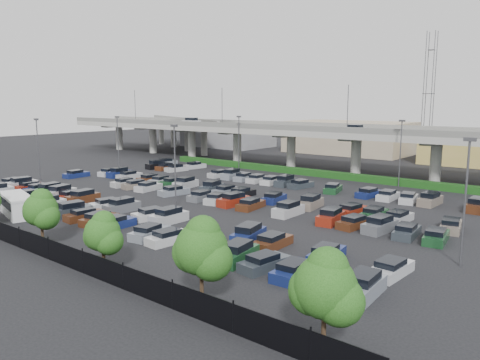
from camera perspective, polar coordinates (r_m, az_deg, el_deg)
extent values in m
plane|color=black|center=(64.25, -2.61, -2.16)|extent=(280.00, 280.00, 0.00)
cube|color=#9B9B93|center=(89.57, 11.16, 5.66)|extent=(150.00, 13.00, 1.10)
cube|color=slate|center=(84.05, 9.16, 6.19)|extent=(150.00, 0.50, 1.00)
cube|color=slate|center=(95.07, 12.96, 6.44)|extent=(150.00, 0.50, 1.00)
cylinder|color=#9B9B93|center=(133.24, -14.50, 5.06)|extent=(1.80, 1.80, 6.70)
cube|color=slate|center=(133.05, -14.55, 6.41)|extent=(2.60, 9.75, 0.50)
cylinder|color=#9B9B93|center=(122.29, -10.57, 4.83)|extent=(1.80, 1.80, 6.70)
cube|color=slate|center=(122.08, -10.61, 6.30)|extent=(2.60, 9.75, 0.50)
cylinder|color=#9B9B93|center=(112.03, -5.90, 4.52)|extent=(1.80, 1.80, 6.70)
cube|color=slate|center=(111.80, -5.93, 6.13)|extent=(2.60, 9.75, 0.50)
cylinder|color=#9B9B93|center=(102.66, -0.34, 4.12)|extent=(1.80, 1.80, 6.70)
cube|color=slate|center=(102.41, -0.34, 5.88)|extent=(2.60, 9.75, 0.50)
cylinder|color=#9B9B93|center=(94.43, 6.25, 3.59)|extent=(1.80, 1.80, 6.70)
cube|color=slate|center=(94.16, 6.28, 5.50)|extent=(2.60, 9.75, 0.50)
cylinder|color=#9B9B93|center=(87.69, 13.96, 2.92)|extent=(1.80, 1.80, 6.70)
cube|color=slate|center=(87.40, 14.04, 4.97)|extent=(2.60, 9.75, 0.50)
cylinder|color=#9B9B93|center=(82.78, 22.76, 2.08)|extent=(1.80, 1.80, 6.70)
cube|color=slate|center=(82.47, 22.90, 4.25)|extent=(2.60, 9.75, 0.50)
cube|color=silver|center=(107.47, -5.94, 6.97)|extent=(4.40, 1.82, 1.05)
cube|color=black|center=(107.44, -5.95, 7.41)|extent=(2.60, 1.60, 0.65)
cube|color=slate|center=(84.15, 13.84, 5.98)|extent=(4.40, 1.82, 0.82)
cube|color=black|center=(84.12, 13.85, 6.41)|extent=(2.30, 1.60, 0.50)
cylinder|color=#49494E|center=(117.27, -12.67, 8.70)|extent=(0.14, 0.14, 8.00)
cylinder|color=#49494E|center=(96.91, -2.20, 8.80)|extent=(0.14, 0.14, 8.00)
cylinder|color=#49494E|center=(81.23, 12.99, 8.43)|extent=(0.14, 0.14, 8.00)
cube|color=#9B9B93|center=(130.16, -7.20, 6.91)|extent=(50.93, 30.13, 1.10)
cube|color=slate|center=(130.11, -7.21, 7.37)|extent=(47.34, 22.43, 1.00)
cylinder|color=#9B9B93|center=(148.46, -9.55, 5.66)|extent=(1.60, 1.60, 6.70)
cylinder|color=#9B9B93|center=(137.01, -8.12, 5.38)|extent=(1.60, 1.60, 6.70)
cylinder|color=#9B9B93|center=(125.68, -6.42, 5.05)|extent=(1.60, 1.60, 6.70)
cylinder|color=#9B9B93|center=(114.47, -4.40, 4.65)|extent=(1.60, 1.60, 6.70)
cube|color=#153F12|center=(84.19, 8.77, 0.90)|extent=(66.00, 1.60, 1.10)
cube|color=black|center=(47.54, -25.79, -6.20)|extent=(70.00, 0.06, 1.80)
cylinder|color=black|center=(46.63, -25.27, -6.32)|extent=(0.10, 0.10, 2.00)
cylinder|color=black|center=(42.32, -22.29, -7.68)|extent=(0.10, 0.10, 2.00)
cylinder|color=black|center=(38.17, -18.61, -9.31)|extent=(0.10, 0.10, 2.00)
cylinder|color=black|center=(34.25, -14.03, -11.28)|extent=(0.10, 0.10, 2.00)
cylinder|color=black|center=(30.65, -8.22, -13.62)|extent=(0.10, 0.10, 2.00)
cylinder|color=black|center=(27.49, -0.82, -16.35)|extent=(0.10, 0.10, 2.00)
cylinder|color=black|center=(24.94, 8.57, -19.34)|extent=(0.10, 0.10, 2.00)
cylinder|color=#332316|center=(46.46, -22.93, -6.24)|extent=(0.26, 0.26, 1.97)
sphere|color=#1B4512|center=(45.89, -23.13, -3.34)|extent=(3.07, 3.07, 3.07)
sphere|color=#1B4512|center=(45.44, -22.55, -4.13)|extent=(2.41, 2.41, 2.41)
sphere|color=#1B4512|center=(46.45, -23.54, -3.63)|extent=(2.41, 2.41, 2.41)
sphere|color=#1B4512|center=(45.74, -23.04, -2.25)|extent=(2.08, 2.08, 2.08)
cylinder|color=#332316|center=(38.02, -16.26, -9.43)|extent=(0.26, 0.26, 1.80)
sphere|color=#1B4512|center=(37.38, -16.42, -6.25)|extent=(2.79, 2.79, 2.79)
sphere|color=#1B4512|center=(37.05, -15.68, -7.15)|extent=(2.19, 2.19, 2.19)
sphere|color=#1B4512|center=(37.85, -16.97, -6.55)|extent=(2.19, 2.19, 2.19)
sphere|color=#1B4512|center=(37.20, -16.29, -5.04)|extent=(1.89, 1.89, 1.89)
cylinder|color=#332316|center=(30.99, -4.68, -13.08)|extent=(0.26, 0.26, 2.21)
sphere|color=#1B4512|center=(30.06, -4.75, -8.33)|extent=(3.43, 3.43, 3.43)
sphere|color=#1B4512|center=(29.80, -3.48, -9.72)|extent=(2.70, 2.70, 2.70)
sphere|color=#1B4512|center=(30.57, -5.77, -8.77)|extent=(2.70, 2.70, 2.70)
sphere|color=#1B4512|center=(29.83, -4.56, -6.50)|extent=(2.33, 2.33, 2.33)
cylinder|color=#332316|center=(25.93, 10.14, -18.02)|extent=(0.26, 0.26, 2.14)
sphere|color=#1B4512|center=(24.84, 10.32, -12.67)|extent=(3.32, 3.32, 3.32)
sphere|color=#1B4512|center=(24.83, 12.00, -14.22)|extent=(2.61, 2.61, 2.61)
sphere|color=#1B4512|center=(25.20, 8.88, -13.17)|extent=(2.61, 2.61, 2.61)
sphere|color=#1B4512|center=(24.58, 10.61, -10.55)|extent=(2.25, 2.25, 2.25)
cube|color=white|center=(59.97, -25.54, -2.89)|extent=(7.77, 4.19, 2.16)
cube|color=black|center=(59.87, -25.58, -2.41)|extent=(6.79, 4.00, 0.98)
cube|color=white|center=(59.74, -25.63, -1.77)|extent=(7.90, 4.32, 0.26)
cube|color=silver|center=(69.27, -25.78, -1.91)|extent=(2.20, 4.54, 0.82)
cube|color=black|center=(69.07, -25.96, -1.42)|extent=(1.80, 2.43, 0.50)
cube|color=maroon|center=(66.80, -24.77, -2.13)|extent=(1.86, 4.42, 1.05)
cube|color=black|center=(66.65, -24.82, -1.44)|extent=(1.63, 2.62, 0.65)
cube|color=navy|center=(64.40, -23.68, -2.57)|extent=(2.47, 4.63, 0.82)
cube|color=black|center=(64.19, -23.87, -2.04)|extent=(1.93, 2.52, 0.50)
cube|color=silver|center=(61.98, -22.51, -2.83)|extent=(1.99, 4.47, 1.05)
cube|color=black|center=(61.82, -22.56, -2.09)|extent=(1.70, 2.66, 0.65)
cube|color=#31383F|center=(57.29, -19.87, -3.63)|extent=(2.38, 4.60, 1.05)
cube|color=black|center=(57.12, -19.91, -2.83)|extent=(1.93, 2.79, 0.65)
cube|color=#532A16|center=(55.03, -18.37, -4.20)|extent=(2.23, 4.55, 0.82)
cube|color=black|center=(54.78, -18.58, -3.59)|extent=(1.81, 2.44, 0.50)
cube|color=#532A16|center=(52.78, -16.75, -4.69)|extent=(2.60, 4.66, 0.82)
cube|color=black|center=(52.53, -16.96, -4.06)|extent=(2.00, 2.55, 0.50)
cube|color=navy|center=(50.59, -14.98, -5.22)|extent=(2.09, 4.51, 0.82)
cube|color=black|center=(50.32, -15.20, -4.57)|extent=(1.74, 2.40, 0.50)
cube|color=gray|center=(46.38, -10.95, -6.41)|extent=(2.55, 4.65, 0.82)
cube|color=black|center=(46.09, -11.16, -5.70)|extent=(1.98, 2.54, 0.50)
cube|color=silver|center=(44.37, -8.65, -7.07)|extent=(2.23, 4.55, 0.82)
cube|color=black|center=(44.07, -8.86, -6.34)|extent=(1.81, 2.44, 0.50)
cube|color=#1A4824|center=(38.89, -0.32, -9.19)|extent=(2.48, 4.63, 1.05)
cube|color=black|center=(38.63, -0.32, -8.03)|extent=(1.98, 2.82, 0.65)
cube|color=#31383F|center=(37.34, 3.00, -10.19)|extent=(2.41, 4.61, 0.82)
cube|color=black|center=(36.98, 2.82, -9.36)|extent=(1.90, 2.50, 0.50)
cube|color=navy|center=(35.89, 6.61, -11.07)|extent=(2.04, 4.49, 0.82)
cube|color=black|center=(35.52, 6.46, -10.21)|extent=(1.72, 2.38, 0.50)
cube|color=silver|center=(34.61, 10.54, -11.98)|extent=(2.08, 4.50, 0.82)
cube|color=black|center=(34.22, 10.41, -11.10)|extent=(1.73, 2.39, 0.50)
cube|color=gray|center=(33.45, 14.78, -12.70)|extent=(2.07, 4.50, 1.05)
cube|color=black|center=(33.16, 14.84, -11.39)|extent=(1.75, 2.69, 0.65)
cube|color=#31383F|center=(81.18, -25.93, -0.37)|extent=(2.65, 4.67, 0.82)
cube|color=black|center=(81.00, -26.09, 0.05)|extent=(2.02, 2.57, 0.50)
cube|color=silver|center=(78.70, -25.08, -0.51)|extent=(2.00, 4.47, 1.05)
cube|color=black|center=(78.57, -25.12, 0.08)|extent=(1.71, 2.66, 0.65)
cube|color=maroon|center=(76.28, -24.17, -0.83)|extent=(2.06, 4.49, 0.82)
cube|color=black|center=(76.09, -24.33, -0.38)|extent=(1.73, 2.38, 0.50)
cube|color=navy|center=(73.86, -23.20, -1.07)|extent=(2.29, 4.57, 0.82)
cube|color=black|center=(73.67, -23.37, -0.61)|extent=(1.85, 2.46, 0.50)
cube|color=#1A4824|center=(71.45, -22.17, -1.25)|extent=(2.38, 4.60, 1.05)
cube|color=black|center=(71.31, -22.21, -0.60)|extent=(1.93, 2.79, 0.65)
cube|color=silver|center=(69.08, -21.07, -1.53)|extent=(2.74, 4.69, 1.05)
cube|color=black|center=(68.94, -21.11, -0.86)|extent=(2.13, 2.89, 0.65)
cube|color=maroon|center=(66.76, -19.88, -1.93)|extent=(2.51, 4.64, 0.82)
cube|color=black|center=(66.55, -20.05, -1.42)|extent=(1.95, 2.53, 0.50)
cube|color=#532A16|center=(64.43, -18.61, -2.15)|extent=(2.33, 4.58, 1.05)
cube|color=black|center=(64.28, -18.65, -1.43)|extent=(1.90, 2.77, 0.65)
cube|color=silver|center=(59.96, -15.78, -2.97)|extent=(2.72, 4.69, 0.82)
cube|color=black|center=(59.72, -15.96, -2.41)|extent=(2.06, 2.59, 0.50)
cube|color=slate|center=(57.75, -14.20, -3.25)|extent=(1.86, 4.42, 1.05)
cube|color=black|center=(57.58, -14.23, -2.46)|extent=(1.63, 2.62, 0.65)
cube|color=silver|center=(53.56, -10.65, -4.24)|extent=(2.61, 4.66, 0.82)
cube|color=black|center=(53.29, -10.83, -3.62)|extent=(2.00, 2.56, 0.50)
cube|color=#BDBDBF|center=(51.52, -8.67, -4.60)|extent=(1.84, 4.41, 1.05)
cube|color=black|center=(51.33, -8.69, -3.72)|extent=(1.61, 2.61, 0.65)
cube|color=navy|center=(44.25, 1.05, -6.85)|extent=(2.74, 4.69, 1.05)
cube|color=black|center=(44.03, 1.05, -5.83)|extent=(2.13, 2.89, 0.65)
cube|color=#532A16|center=(42.72, 3.98, -7.64)|extent=(1.98, 4.47, 0.82)
cube|color=black|center=(42.38, 3.83, -6.89)|extent=(1.69, 2.36, 0.50)
cube|color=navy|center=(39.98, 10.52, -9.00)|extent=(2.28, 4.57, 0.82)
cube|color=black|center=(39.61, 10.41, -8.21)|extent=(1.84, 2.46, 0.50)
cube|color=silver|center=(37.84, 17.96, -10.39)|extent=(2.10, 4.51, 0.82)
cube|color=black|center=(37.45, 17.90, -9.57)|extent=(1.75, 2.40, 0.50)
cube|color=navy|center=(86.30, -19.33, 0.59)|extent=(2.05, 4.49, 0.82)
cube|color=black|center=(86.10, -19.47, 0.99)|extent=(1.72, 2.38, 0.50)
cube|color=#BDBDBF|center=(75.05, -13.79, -0.42)|extent=(2.17, 4.53, 0.82)
cube|color=black|center=(74.83, -13.93, 0.04)|extent=(1.78, 2.42, 0.50)
cube|color=gray|center=(72.90, -12.48, -0.65)|extent=(2.63, 4.67, 0.82)
cube|color=black|center=(72.67, -12.62, -0.19)|extent=(2.01, 2.56, 0.50)
cube|color=#BDBDBF|center=(70.79, -11.09, -0.91)|extent=(2.44, 4.62, 0.82)
cube|color=black|center=(70.56, -11.23, -0.42)|extent=(1.92, 2.51, 0.50)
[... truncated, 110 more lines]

